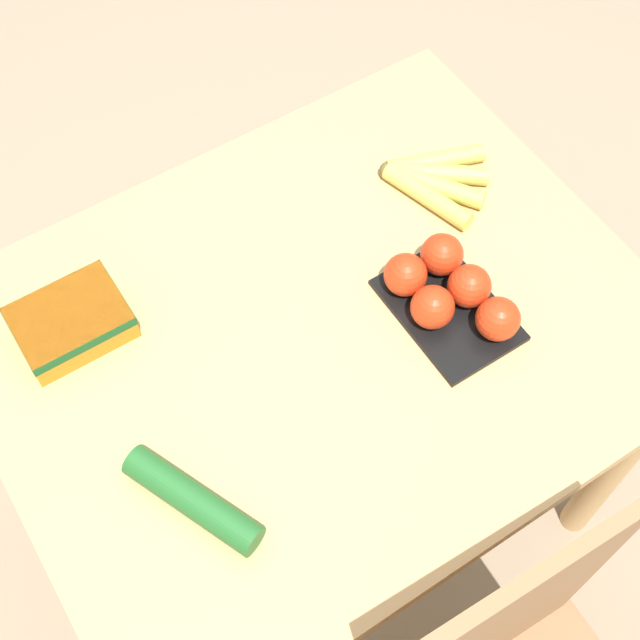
# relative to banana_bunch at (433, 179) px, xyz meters

# --- Properties ---
(ground_plane) EXTENTS (12.00, 12.00, 0.00)m
(ground_plane) POSITION_rel_banana_bunch_xyz_m (0.32, 0.14, -0.79)
(ground_plane) COLOR gray
(dining_table) EXTENTS (1.04, 0.83, 0.77)m
(dining_table) POSITION_rel_banana_bunch_xyz_m (0.32, 0.14, -0.14)
(dining_table) COLOR tan
(dining_table) RESTS_ON ground_plane
(banana_bunch) EXTENTS (0.19, 0.19, 0.03)m
(banana_bunch) POSITION_rel_banana_bunch_xyz_m (0.00, 0.00, 0.00)
(banana_bunch) COLOR brown
(banana_bunch) RESTS_ON dining_table
(tomato_pack) EXTENTS (0.15, 0.22, 0.08)m
(tomato_pack) POSITION_rel_banana_bunch_xyz_m (0.13, 0.21, 0.02)
(tomato_pack) COLOR black
(tomato_pack) RESTS_ON dining_table
(carrot_bag) EXTENTS (0.17, 0.13, 0.05)m
(carrot_bag) POSITION_rel_banana_bunch_xyz_m (0.65, -0.07, 0.02)
(carrot_bag) COLOR orange
(carrot_bag) RESTS_ON dining_table
(cucumber_near) EXTENTS (0.13, 0.22, 0.05)m
(cucumber_near) POSITION_rel_banana_bunch_xyz_m (0.63, 0.29, 0.01)
(cucumber_near) COLOR #236028
(cucumber_near) RESTS_ON dining_table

